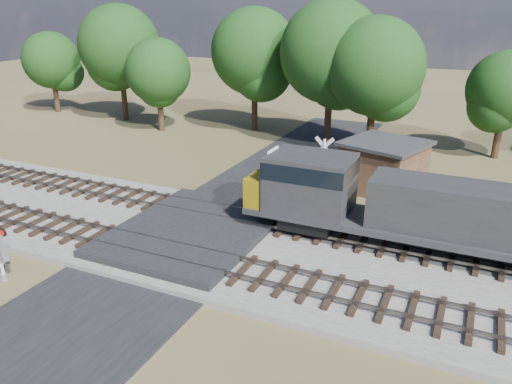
% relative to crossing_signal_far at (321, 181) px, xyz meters
% --- Properties ---
extents(ground, '(160.00, 160.00, 0.00)m').
position_rel_crossing_signal_far_xyz_m(ground, '(-4.71, -6.40, -1.81)').
color(ground, '#474726').
rests_on(ground, ground).
extents(ballast_bed, '(140.00, 10.00, 0.30)m').
position_rel_crossing_signal_far_xyz_m(ballast_bed, '(5.29, -5.90, -1.66)').
color(ballast_bed, gray).
rests_on(ballast_bed, ground).
extents(road, '(7.00, 60.00, 0.08)m').
position_rel_crossing_signal_far_xyz_m(road, '(-4.71, -6.40, -1.77)').
color(road, black).
rests_on(road, ground).
extents(crossing_panel, '(7.00, 9.00, 0.62)m').
position_rel_crossing_signal_far_xyz_m(crossing_panel, '(-4.71, -5.90, -1.50)').
color(crossing_panel, '#262628').
rests_on(crossing_panel, ground).
extents(track_near, '(140.00, 2.60, 0.33)m').
position_rel_crossing_signal_far_xyz_m(track_near, '(-1.59, -8.40, -1.40)').
color(track_near, black).
rests_on(track_near, ballast_bed).
extents(track_far, '(140.00, 2.60, 0.33)m').
position_rel_crossing_signal_far_xyz_m(track_far, '(-1.59, -3.40, -1.40)').
color(track_far, black).
rests_on(track_far, ballast_bed).
extents(crossing_signal_far, '(1.76, 0.38, 4.36)m').
position_rel_crossing_signal_far_xyz_m(crossing_signal_far, '(0.00, 0.00, 0.00)').
color(crossing_signal_far, silver).
rests_on(crossing_signal_far, ground).
extents(equipment_shed, '(5.73, 5.73, 3.11)m').
position_rel_crossing_signal_far_xyz_m(equipment_shed, '(2.41, 5.17, -0.24)').
color(equipment_shed, '#40241B').
rests_on(equipment_shed, ground).
extents(treeline, '(78.22, 11.52, 11.76)m').
position_rel_crossing_signal_far_xyz_m(treeline, '(1.68, 14.75, 4.88)').
color(treeline, black).
rests_on(treeline, ground).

